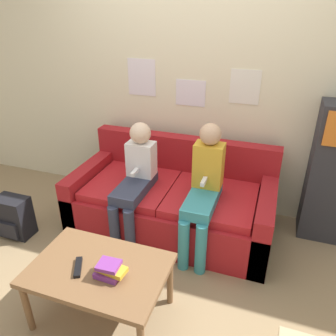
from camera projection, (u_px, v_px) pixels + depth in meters
name	position (u px, v px, depth m)	size (l,w,h in m)	color
ground_plane	(151.00, 264.00, 2.71)	(10.00, 10.00, 0.00)	#937A56
wall_back	(192.00, 78.00, 3.06)	(8.00, 0.06, 2.60)	beige
couch	(173.00, 202.00, 3.07)	(1.81, 0.90, 0.79)	maroon
coffee_table	(99.00, 273.00, 2.10)	(0.87, 0.59, 0.43)	brown
person_left	(135.00, 177.00, 2.83)	(0.24, 0.60, 1.03)	#33384C
person_right	(204.00, 186.00, 2.65)	(0.24, 0.60, 1.09)	teal
tv_remote	(78.00, 267.00, 2.06)	(0.11, 0.17, 0.02)	black
book_stack	(110.00, 270.00, 2.00)	(0.20, 0.14, 0.09)	#7A3389
backpack	(14.00, 217.00, 2.98)	(0.30, 0.22, 0.38)	black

